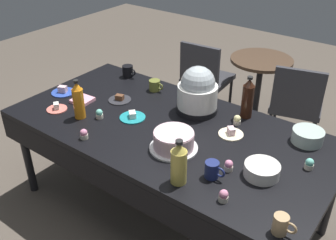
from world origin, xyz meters
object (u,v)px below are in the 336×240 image
Objects in this scene: ceramic_snack_bowl at (262,170)px; dessert_plate_teal at (133,117)px; cupcake_vanilla at (224,196)px; coffee_mug_tan at (281,225)px; cupcake_mint at (309,164)px; coffee_mug_navy at (212,170)px; cupcake_lemon at (237,120)px; soda_bottle_cola at (248,99)px; glass_salad_bowl at (308,136)px; soda_bottle_orange_juice at (78,101)px; cupcake_rose at (84,134)px; coffee_mug_black at (128,71)px; soda_bottle_ginger_ale at (179,163)px; maroon_chair_left at (205,75)px; slow_cooker at (198,92)px; coffee_mug_olive at (155,85)px; dessert_plate_cobalt at (63,91)px; maroon_chair_right at (297,102)px; dessert_plate_charcoal at (120,99)px; dessert_plate_coral at (57,108)px; cupcake_cocoa at (229,166)px; dessert_plate_cream at (231,133)px; round_cafe_table at (259,80)px; frosted_layer_cake at (174,141)px; cupcake_berry at (99,114)px; potluck_table at (168,134)px.

ceramic_snack_bowl is 0.99m from dessert_plate_teal.
cupcake_vanilla is 0.59× the size of coffee_mug_tan.
coffee_mug_navy reaches higher than cupcake_mint.
soda_bottle_cola is (0.00, 0.13, 0.11)m from cupcake_lemon.
soda_bottle_orange_juice reaches higher than glass_salad_bowl.
cupcake_rose is 0.98m from coffee_mug_black.
soda_bottle_ginger_ale is 0.32× the size of maroon_chair_left.
slow_cooker is 2.97× the size of coffee_mug_tan.
coffee_mug_black is (-0.35, 0.07, 0.01)m from coffee_mug_olive.
maroon_chair_right reaches higher than dessert_plate_cobalt.
cupcake_mint is 1.37m from maroon_chair_right.
dessert_plate_cobalt is at bearing -158.76° from dessert_plate_charcoal.
glass_salad_bowl is 0.46m from cupcake_lemon.
dessert_plate_coral is 2.18× the size of cupcake_cocoa.
cupcake_vanilla is at bearing -82.27° from maroon_chair_right.
round_cafe_table is (-0.44, 1.42, -0.26)m from dessert_plate_cream.
ceramic_snack_bowl reaches higher than cupcake_mint.
ceramic_snack_bowl is 1.96m from maroon_chair_left.
maroon_chair_right reaches higher than coffee_mug_black.
glass_salad_bowl is at bearing 111.81° from cupcake_mint.
frosted_layer_cake reaches higher than round_cafe_table.
cupcake_cocoa is 0.93m from cupcake_rose.
glass_salad_bowl is 0.73× the size of soda_bottle_ginger_ale.
maroon_chair_right is at bearing 101.87° from ceramic_snack_bowl.
soda_bottle_orange_juice is 2.32× the size of coffee_mug_navy.
soda_bottle_orange_juice is at bearing -175.26° from cupcake_cocoa.
dessert_plate_charcoal is 0.90m from cupcake_lemon.
cupcake_berry is 0.51× the size of coffee_mug_black.
soda_bottle_cola reaches higher than dessert_plate_charcoal.
coffee_mug_tan reaches higher than cupcake_mint.
maroon_chair_left reaches higher than cupcake_mint.
maroon_chair_right reaches higher than cupcake_rose.
ceramic_snack_bowl is at bearing -0.55° from dessert_plate_cobalt.
cupcake_cocoa is 0.59× the size of coffee_mug_tan.
coffee_mug_navy is (0.47, -0.57, -0.11)m from slow_cooker.
coffee_mug_olive is 0.97× the size of coffee_mug_black.
dessert_plate_cobalt is 1.37m from cupcake_lemon.
soda_bottle_ginger_ale is 2.10× the size of coffee_mug_olive.
ceramic_snack_bowl is 1.15× the size of dessert_plate_charcoal.
dessert_plate_cream is 1.37m from dessert_plate_cobalt.
coffee_mug_black is (-0.76, 0.45, 0.11)m from potluck_table.
slow_cooker is 0.34m from cupcake_lemon.
maroon_chair_left reaches higher than cupcake_vanilla.
dessert_plate_coral is 0.20× the size of round_cafe_table.
cupcake_rose reaches higher than potluck_table.
glass_salad_bowl is 1.53× the size of coffee_mug_olive.
coffee_mug_black is at bearing -142.32° from maroon_chair_right.
soda_bottle_orange_juice reaches higher than coffee_mug_navy.
dessert_plate_charcoal is 2.54× the size of cupcake_mint.
cupcake_vanilla is (-0.15, -0.78, -0.01)m from glass_salad_bowl.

